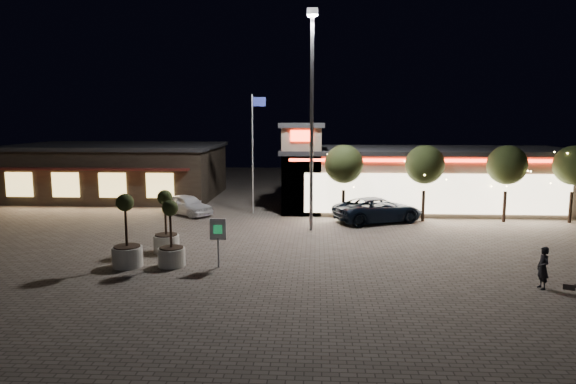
# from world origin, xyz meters

# --- Properties ---
(ground) EXTENTS (90.00, 90.00, 0.00)m
(ground) POSITION_xyz_m (0.00, 0.00, 0.00)
(ground) COLOR #6F635A
(ground) RESTS_ON ground
(retail_building) EXTENTS (20.40, 8.40, 6.10)m
(retail_building) POSITION_xyz_m (9.51, 15.82, 2.21)
(retail_building) COLOR gray
(retail_building) RESTS_ON ground
(restaurant_building) EXTENTS (16.40, 11.00, 4.30)m
(restaurant_building) POSITION_xyz_m (-14.00, 19.97, 2.16)
(restaurant_building) COLOR #382D23
(restaurant_building) RESTS_ON ground
(floodlight_pole) EXTENTS (0.60, 0.40, 12.38)m
(floodlight_pole) POSITION_xyz_m (2.00, 8.00, 7.02)
(floodlight_pole) COLOR gray
(floodlight_pole) RESTS_ON ground
(flagpole) EXTENTS (0.95, 0.10, 8.00)m
(flagpole) POSITION_xyz_m (-1.90, 13.00, 4.74)
(flagpole) COLOR white
(flagpole) RESTS_ON ground
(string_tree_a) EXTENTS (2.42, 2.42, 4.79)m
(string_tree_a) POSITION_xyz_m (4.00, 11.00, 3.56)
(string_tree_a) COLOR #332319
(string_tree_a) RESTS_ON ground
(string_tree_b) EXTENTS (2.42, 2.42, 4.79)m
(string_tree_b) POSITION_xyz_m (9.00, 11.00, 3.56)
(string_tree_b) COLOR #332319
(string_tree_b) RESTS_ON ground
(string_tree_c) EXTENTS (2.42, 2.42, 4.79)m
(string_tree_c) POSITION_xyz_m (14.00, 11.00, 3.56)
(string_tree_c) COLOR #332319
(string_tree_c) RESTS_ON ground
(string_tree_d) EXTENTS (2.42, 2.42, 4.79)m
(string_tree_d) POSITION_xyz_m (18.00, 11.00, 3.56)
(string_tree_d) COLOR #332319
(string_tree_d) RESTS_ON ground
(pickup_truck) EXTENTS (6.16, 4.61, 1.55)m
(pickup_truck) POSITION_xyz_m (6.16, 10.59, 0.78)
(pickup_truck) COLOR black
(pickup_truck) RESTS_ON ground
(white_sedan) EXTENTS (4.12, 3.74, 1.36)m
(white_sedan) POSITION_xyz_m (-6.33, 12.26, 0.68)
(white_sedan) COLOR white
(white_sedan) RESTS_ON ground
(pedestrian) EXTENTS (0.46, 0.64, 1.64)m
(pedestrian) POSITION_xyz_m (10.92, -1.81, 0.82)
(pedestrian) COLOR black
(pedestrian) RESTS_ON ground
(dog) EXTENTS (0.53, 0.35, 0.29)m
(dog) POSITION_xyz_m (11.75, -2.34, 0.28)
(dog) COLOR #59514C
(dog) RESTS_ON ground
(planter_left) EXTENTS (1.24, 1.24, 3.04)m
(planter_left) POSITION_xyz_m (-4.96, 2.73, 0.94)
(planter_left) COLOR beige
(planter_left) RESTS_ON ground
(planter_mid) EXTENTS (1.31, 1.31, 3.23)m
(planter_mid) POSITION_xyz_m (-5.94, 0.20, 1.00)
(planter_mid) COLOR beige
(planter_mid) RESTS_ON ground
(planter_right) EXTENTS (1.19, 1.19, 2.93)m
(planter_right) POSITION_xyz_m (-4.04, 0.40, 0.90)
(planter_right) COLOR beige
(planter_right) RESTS_ON ground
(valet_sign) EXTENTS (0.71, 0.10, 2.15)m
(valet_sign) POSITION_xyz_m (-1.94, 0.30, 1.51)
(valet_sign) COLOR gray
(valet_sign) RESTS_ON ground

